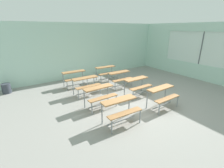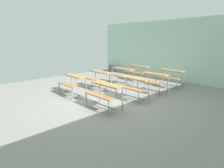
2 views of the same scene
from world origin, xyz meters
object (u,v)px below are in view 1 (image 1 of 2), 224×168
object	(u,v)px
desk_bench_r1c0	(100,92)
trash_bin	(6,88)
desk_bench_r0c0	(121,106)
desk_bench_r2c1	(120,76)
desk_bench_r0c1	(163,93)
desk_bench_r3c1	(106,70)
desk_bench_r2c0	(86,82)
desk_bench_r3c0	(75,75)
desk_bench_r1c1	(138,83)

from	to	relation	value
desk_bench_r1c0	trash_bin	bearing A→B (deg)	128.04
desk_bench_r0c0	desk_bench_r2c1	xyz separation A→B (m)	(1.79, 2.49, 0.00)
desk_bench_r0c1	desk_bench_r2c1	bearing A→B (deg)	89.05
desk_bench_r0c1	desk_bench_r3c1	distance (m)	3.78
desk_bench_r1c0	desk_bench_r2c0	size ratio (longest dim) A/B	1.01
desk_bench_r2c0	desk_bench_r3c1	size ratio (longest dim) A/B	0.99
desk_bench_r0c1	desk_bench_r3c0	distance (m)	4.19
desk_bench_r0c0	desk_bench_r1c0	distance (m)	1.24
desk_bench_r1c0	desk_bench_r3c1	size ratio (longest dim) A/B	1.00
desk_bench_r2c1	desk_bench_r2c0	bearing A→B (deg)	177.71
desk_bench_r3c1	desk_bench_r1c0	bearing A→B (deg)	-124.04
desk_bench_r0c1	desk_bench_r1c1	xyz separation A→B (m)	(-0.00, 1.29, 0.00)
desk_bench_r0c1	desk_bench_r3c0	bearing A→B (deg)	114.08
desk_bench_r1c1	trash_bin	distance (m)	5.74
desk_bench_r1c0	desk_bench_r3c0	world-z (taller)	same
desk_bench_r0c1	desk_bench_r2c1	world-z (taller)	same
desk_bench_r0c0	trash_bin	distance (m)	5.44
desk_bench_r2c0	desk_bench_r1c1	bearing A→B (deg)	-37.17
desk_bench_r2c1	desk_bench_r3c1	size ratio (longest dim) A/B	0.99
desk_bench_r3c0	trash_bin	size ratio (longest dim) A/B	2.56
desk_bench_r0c1	desk_bench_r3c1	world-z (taller)	same
desk_bench_r2c0	trash_bin	world-z (taller)	desk_bench_r2c0
desk_bench_r1c1	desk_bench_r3c1	size ratio (longest dim) A/B	0.99
desk_bench_r1c0	desk_bench_r2c0	world-z (taller)	same
desk_bench_r2c0	desk_bench_r2c1	bearing A→B (deg)	-2.85
desk_bench_r0c1	trash_bin	world-z (taller)	desk_bench_r0c1
desk_bench_r1c1	desk_bench_r3c0	size ratio (longest dim) A/B	1.01
desk_bench_r0c1	desk_bench_r2c1	distance (m)	2.51
desk_bench_r1c0	trash_bin	world-z (taller)	desk_bench_r1c0
desk_bench_r0c0	desk_bench_r3c1	bearing A→B (deg)	66.02
desk_bench_r0c0	desk_bench_r2c1	size ratio (longest dim) A/B	1.01
desk_bench_r2c0	desk_bench_r2c1	size ratio (longest dim) A/B	1.01
desk_bench_r0c0	desk_bench_r3c0	size ratio (longest dim) A/B	1.01
desk_bench_r0c0	desk_bench_r1c0	xyz separation A→B (m)	(-0.01, 1.24, 0.00)
desk_bench_r0c0	trash_bin	bearing A→B (deg)	122.99
desk_bench_r1c1	trash_bin	size ratio (longest dim) A/B	2.58
desk_bench_r1c1	desk_bench_r0c0	bearing A→B (deg)	-145.86
desk_bench_r1c0	desk_bench_r3c1	distance (m)	3.10
desk_bench_r2c1	trash_bin	world-z (taller)	desk_bench_r2c1
desk_bench_r0c1	desk_bench_r2c1	size ratio (longest dim) A/B	1.01
desk_bench_r3c0	desk_bench_r3c1	xyz separation A→B (m)	(1.78, -0.01, 0.00)
desk_bench_r2c1	desk_bench_r1c1	bearing A→B (deg)	-89.93
desk_bench_r3c0	desk_bench_r3c1	bearing A→B (deg)	0.12
desk_bench_r2c1	desk_bench_r3c1	xyz separation A→B (m)	(0.00, 1.27, 0.00)
desk_bench_r0c0	desk_bench_r3c0	xyz separation A→B (m)	(0.01, 3.76, 0.00)
desk_bench_r3c0	desk_bench_r2c1	bearing A→B (deg)	-35.34
desk_bench_r2c0	desk_bench_r3c0	size ratio (longest dim) A/B	1.01
desk_bench_r0c1	desk_bench_r1c0	size ratio (longest dim) A/B	1.00
desk_bench_r0c1	desk_bench_r3c1	size ratio (longest dim) A/B	1.00
desk_bench_r1c0	desk_bench_r3c0	xyz separation A→B (m)	(0.02, 2.52, 0.00)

